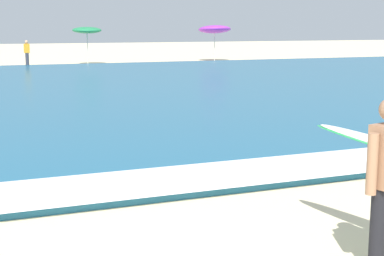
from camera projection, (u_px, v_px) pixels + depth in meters
name	position (u px, v px, depth m)	size (l,w,h in m)	color
sea	(15.00, 92.00, 20.43)	(120.00, 28.00, 0.14)	#1E6084
surf_foam	(99.00, 187.00, 8.16)	(120.00, 1.49, 0.01)	white
beach_umbrella_2	(87.00, 30.00, 35.62)	(1.79, 1.81, 2.38)	beige
beach_umbrella_3	(215.00, 29.00, 39.28)	(2.20, 2.23, 2.52)	beige
beachgoer_near_row_left	(27.00, 53.00, 33.78)	(0.32, 0.20, 1.58)	#383842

